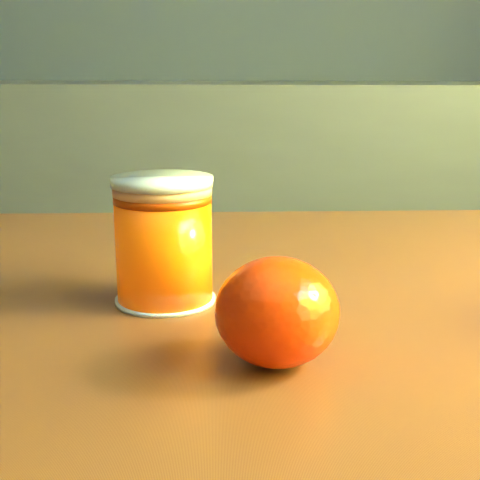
# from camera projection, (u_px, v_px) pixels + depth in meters

# --- Properties ---
(table) EXTENTS (1.12, 0.86, 0.76)m
(table) POSITION_uv_depth(u_px,v_px,m) (396.00, 445.00, 0.48)
(table) COLOR brown
(table) RESTS_ON ground
(juice_glass) EXTENTS (0.07, 0.07, 0.09)m
(juice_glass) POSITION_uv_depth(u_px,v_px,m) (164.00, 241.00, 0.48)
(juice_glass) COLOR #FF5405
(juice_glass) RESTS_ON table
(orange_front) EXTENTS (0.09, 0.09, 0.06)m
(orange_front) POSITION_uv_depth(u_px,v_px,m) (277.00, 312.00, 0.38)
(orange_front) COLOR #FF2F05
(orange_front) RESTS_ON table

